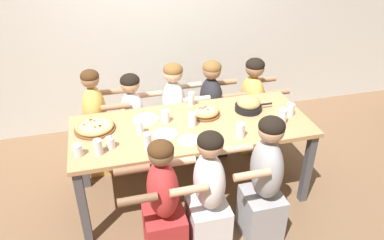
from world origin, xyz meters
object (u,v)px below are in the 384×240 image
object	(u,v)px
cocktail_glass_blue	(110,143)
empty_plate_a	(188,140)
pizza_board_main	(205,112)
diner_far_right	(252,107)
skillet_bowl	(249,104)
empty_plate_c	(146,119)
drinking_glass_c	(98,148)
drinking_glass_e	(290,110)
drinking_glass_h	(282,117)
diner_far_left	(98,126)
drinking_glass_d	(148,142)
drinking_glass_j	(165,117)
diner_far_midleft	(134,124)
drinking_glass_b	(240,131)
drinking_glass_f	(192,120)
drinking_glass_a	(78,151)
diner_far_center	(175,116)
diner_near_center	(208,197)
drinking_glass_i	(191,99)
drinking_glass_g	(140,129)
diner_near_midleft	(163,206)
diner_near_midright	(264,184)
empty_plate_b	(165,134)
diner_far_midright	(211,112)
pizza_board_second	(95,127)

from	to	relation	value
cocktail_glass_blue	empty_plate_a	bearing A→B (deg)	-5.89
pizza_board_main	diner_far_right	size ratio (longest dim) A/B	0.26
skillet_bowl	empty_plate_c	distance (m)	0.99
drinking_glass_c	drinking_glass_e	distance (m)	1.79
drinking_glass_h	diner_far_left	xyz separation A→B (m)	(-1.64, 0.84, -0.34)
drinking_glass_d	drinking_glass_j	distance (m)	0.45
drinking_glass_d	diner_far_right	size ratio (longest dim) A/B	0.14
pizza_board_main	diner_far_midleft	world-z (taller)	diner_far_midleft
drinking_glass_b	drinking_glass_f	size ratio (longest dim) A/B	1.02
drinking_glass_a	diner_far_center	bearing A→B (deg)	42.41
drinking_glass_a	diner_near_center	distance (m)	1.10
diner_far_midleft	drinking_glass_i	bearing A→B (deg)	60.86
empty_plate_a	diner_far_center	xyz separation A→B (m)	(0.07, 0.91, -0.28)
drinking_glass_e	drinking_glass_g	xyz separation A→B (m)	(-1.42, 0.01, 0.01)
drinking_glass_f	diner_near_midleft	size ratio (longest dim) A/B	0.12
drinking_glass_g	diner_near_midright	xyz separation A→B (m)	(0.92, -0.61, -0.31)
drinking_glass_a	diner_near_midright	size ratio (longest dim) A/B	0.09
drinking_glass_b	diner_near_center	size ratio (longest dim) A/B	0.12
drinking_glass_d	diner_near_midright	distance (m)	1.01
empty_plate_b	diner_near_midleft	distance (m)	0.64
skillet_bowl	diner_far_left	xyz separation A→B (m)	(-1.44, 0.53, -0.34)
diner_far_midleft	diner_far_midright	size ratio (longest dim) A/B	0.95
pizza_board_second	empty_plate_c	distance (m)	0.46
diner_far_right	diner_far_left	xyz separation A→B (m)	(-1.73, -0.00, 0.01)
diner_near_center	diner_near_midright	xyz separation A→B (m)	(0.48, -0.00, 0.03)
skillet_bowl	drinking_glass_d	xyz separation A→B (m)	(-1.04, -0.40, 0.00)
cocktail_glass_blue	diner_far_left	distance (m)	0.90
empty_plate_a	empty_plate_c	distance (m)	0.53
pizza_board_main	drinking_glass_f	distance (m)	0.23
empty_plate_a	empty_plate_b	size ratio (longest dim) A/B	0.88
pizza_board_second	drinking_glass_g	size ratio (longest dim) A/B	2.63
empty_plate_a	diner_near_midleft	bearing A→B (deg)	-126.98
pizza_board_main	empty_plate_a	world-z (taller)	pizza_board_main
pizza_board_second	empty_plate_c	world-z (taller)	pizza_board_second
diner_far_center	drinking_glass_g	bearing A→B (deg)	-32.86
empty_plate_c	diner_near_midright	xyz separation A→B (m)	(0.83, -0.85, -0.26)
drinking_glass_d	diner_far_midleft	distance (m)	1.01
drinking_glass_e	drinking_glass_a	bearing A→B (deg)	-174.97
drinking_glass_h	diner_near_midleft	world-z (taller)	diner_near_midleft
empty_plate_a	drinking_glass_c	bearing A→B (deg)	-179.88
pizza_board_main	diner_far_midleft	bearing A→B (deg)	141.02
drinking_glass_b	diner_far_center	distance (m)	1.08
diner_near_center	drinking_glass_a	bearing A→B (deg)	65.89
skillet_bowl	empty_plate_a	distance (m)	0.79
pizza_board_main	drinking_glass_b	distance (m)	0.48
diner_near_center	skillet_bowl	bearing A→B (deg)	-39.01
diner_far_center	diner_far_midright	world-z (taller)	diner_far_center
empty_plate_c	drinking_glass_a	xyz separation A→B (m)	(-0.60, -0.42, 0.04)
drinking_glass_g	diner_near_midright	world-z (taller)	diner_near_midright
drinking_glass_d	diner_far_midright	bearing A→B (deg)	48.21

